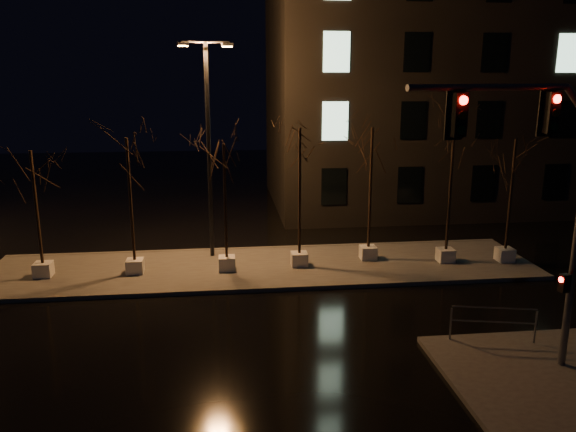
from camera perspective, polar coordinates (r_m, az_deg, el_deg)
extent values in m
plane|color=black|center=(17.49, -0.87, -11.84)|extent=(90.00, 90.00, 0.00)
cube|color=#484640|center=(23.00, -2.37, -5.21)|extent=(22.00, 5.00, 0.15)
cube|color=black|center=(37.10, 18.70, 13.02)|extent=(25.00, 12.00, 15.00)
cube|color=silver|center=(23.60, -23.60, -5.00)|extent=(0.65, 0.65, 0.55)
cylinder|color=black|center=(22.99, -24.18, 0.76)|extent=(0.11, 0.11, 4.31)
cube|color=silver|center=(22.82, -15.27, -4.93)|extent=(0.65, 0.65, 0.55)
cylinder|color=black|center=(22.13, -15.71, 1.57)|extent=(0.11, 0.11, 4.74)
cube|color=silver|center=(22.48, -6.23, -4.79)|extent=(0.65, 0.65, 0.55)
cylinder|color=black|center=(21.82, -6.40, 1.47)|extent=(0.11, 0.11, 4.47)
cube|color=silver|center=(22.86, 1.15, -4.40)|extent=(0.65, 0.65, 0.55)
cylinder|color=black|center=(22.14, 1.19, 2.46)|extent=(0.11, 0.11, 5.01)
cube|color=silver|center=(23.92, 8.13, -3.70)|extent=(0.65, 0.65, 0.55)
cylinder|color=black|center=(23.24, 8.36, 2.80)|extent=(0.11, 0.11, 4.97)
cube|color=silver|center=(24.26, 15.71, -3.84)|extent=(0.65, 0.65, 0.55)
cylinder|color=black|center=(23.52, 16.21, 3.54)|extent=(0.11, 0.11, 5.79)
cube|color=silver|center=(25.12, 21.16, -3.67)|extent=(0.65, 0.65, 0.55)
cylinder|color=black|center=(24.52, 21.68, 2.01)|extent=(0.11, 0.11, 4.53)
cylinder|color=#5A5D62|center=(16.01, 27.18, -3.15)|extent=(0.19, 0.19, 6.34)
cylinder|color=#5A5D62|center=(13.38, 19.98, 12.19)|extent=(4.16, 1.07, 0.15)
cube|color=black|center=(14.55, 25.18, 9.48)|extent=(0.36, 0.30, 0.95)
cube|color=black|center=(12.92, 16.95, 9.79)|extent=(0.36, 0.30, 0.95)
cube|color=black|center=(16.10, 26.27, -6.13)|extent=(0.27, 0.24, 0.48)
cylinder|color=black|center=(23.48, -8.03, 6.32)|extent=(0.18, 0.18, 8.81)
cylinder|color=black|center=(23.33, -8.41, 17.11)|extent=(1.92, 0.48, 0.09)
cube|color=orange|center=(23.18, -10.63, 16.72)|extent=(0.48, 0.33, 0.18)
cube|color=orange|center=(23.50, -6.19, 16.82)|extent=(0.48, 0.33, 0.18)
cylinder|color=#5A5D62|center=(17.27, 16.20, -10.44)|extent=(0.05, 0.05, 0.97)
cylinder|color=#5A5D62|center=(17.86, 23.85, -10.29)|extent=(0.05, 0.05, 0.97)
cylinder|color=#5A5D62|center=(17.32, 20.24, -8.76)|extent=(2.33, 0.56, 0.04)
cylinder|color=#5A5D62|center=(17.48, 20.12, -10.07)|extent=(2.33, 0.56, 0.04)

